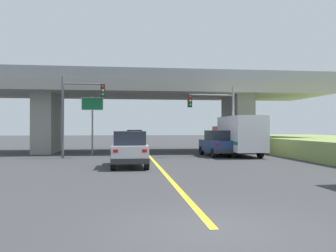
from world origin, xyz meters
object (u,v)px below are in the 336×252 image
traffic_signal_farside (77,105)px  highway_sign (92,111)px  suv_crossing (218,143)px  suv_lead (130,149)px  box_truck (238,135)px  sedan_oncoming (134,139)px  traffic_signal_nearside (217,111)px

traffic_signal_farside → highway_sign: size_ratio=1.23×
suv_crossing → suv_lead: bearing=-138.5°
suv_crossing → box_truck: bearing=5.7°
sedan_oncoming → traffic_signal_farside: size_ratio=0.77×
traffic_signal_farside → traffic_signal_nearside: bearing=-0.4°
box_truck → sedan_oncoming: (-7.91, 12.93, -0.62)m
suv_crossing → traffic_signal_nearside: traffic_signal_nearside is taller
sedan_oncoming → traffic_signal_nearside: traffic_signal_nearside is taller
traffic_signal_nearside → traffic_signal_farside: bearing=179.6°
suv_crossing → sedan_oncoming: size_ratio=0.99×
suv_crossing → sedan_oncoming: same height
box_truck → traffic_signal_farside: size_ratio=1.24×
sedan_oncoming → traffic_signal_nearside: 15.07m
suv_crossing → highway_sign: highway_sign is taller
box_truck → sedan_oncoming: 15.17m
box_truck → highway_sign: (-11.63, 2.46, 2.01)m
suv_lead → suv_crossing: (6.95, 6.75, -0.00)m
box_truck → traffic_signal_farside: bearing=-177.3°
suv_lead → sedan_oncoming: 19.95m
sedan_oncoming → traffic_signal_nearside: size_ratio=0.86×
traffic_signal_farside → suv_lead: bearing=-59.5°
suv_crossing → highway_sign: bearing=161.9°
suv_crossing → traffic_signal_nearside: size_ratio=0.84×
suv_lead → sedan_oncoming: bearing=87.7°
box_truck → traffic_signal_farside: (-12.48, -0.58, 2.23)m
box_truck → traffic_signal_nearside: bearing=-160.6°
traffic_signal_nearside → suv_lead: bearing=-137.0°
suv_crossing → traffic_signal_nearside: (-0.14, -0.41, 2.47)m
highway_sign → suv_lead: bearing=-72.8°
suv_lead → traffic_signal_nearside: 9.63m
suv_crossing → box_truck: size_ratio=0.62×
traffic_signal_nearside → traffic_signal_farside: size_ratio=0.90×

